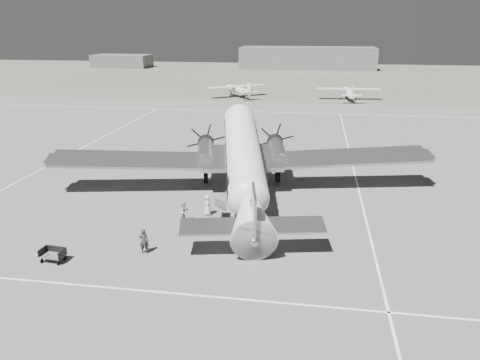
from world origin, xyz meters
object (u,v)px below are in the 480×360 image
Objects in this scene: ramp_agent at (184,212)px; light_plane_right at (348,94)px; light_plane_left at (238,91)px; ground_crew at (144,241)px; baggage_cart_far at (53,255)px; shed_secondary at (122,61)px; baggage_cart_near at (192,226)px; hangar_main at (307,58)px; dc3_airliner at (244,162)px; passenger at (207,205)px.

light_plane_right is at bearing 18.21° from ramp_agent.
ground_crew is (4.80, -64.91, -0.43)m from light_plane_left.
light_plane_right is 61.46m from ramp_agent.
light_plane_left is 8.22× the size of baggage_cart_far.
ramp_agent is (54.19, -119.85, -1.24)m from shed_secondary.
ground_crew is at bearing -116.62° from baggage_cart_near.
hangar_main is 132.33m from baggage_cart_far.
shed_secondary is 91.63m from light_plane_right.
ramp_agent is at bearing -107.99° from light_plane_right.
ground_crew is at bearing -66.99° from shed_secondary.
baggage_cart_near is (55.18, -121.43, -1.59)m from shed_secondary.
dc3_airliner reaches higher than light_plane_left.
light_plane_right is at bearing -82.09° from hangar_main.
passenger is (7.29, -58.41, -0.45)m from light_plane_left.
passenger reaches higher than baggage_cart_near.
light_plane_left reaches higher than baggage_cart_near.
shed_secondary is 128.12m from dc3_airliner.
passenger is (55.52, -118.36, -1.20)m from shed_secondary.
hangar_main is 130.07m from ground_crew.
shed_secondary is 133.39m from baggage_cart_near.
dc3_airliner is at bearing -45.77° from passenger.
ground_crew is 1.01× the size of passenger.
dc3_airliner is 5.02m from passenger.
passenger is at bearing -118.40° from ground_crew.
dc3_airliner is at bearing -63.26° from shed_secondary.
ground_crew is 5.15m from ramp_agent.
hangar_main is 2.33× the size of shed_secondary.
baggage_cart_far is (-7.11, -5.33, 0.00)m from baggage_cart_near.
light_plane_right is at bearing -111.41° from ground_crew.
ground_crew is 6.96m from passenger.
light_plane_right is at bearing 77.43° from baggage_cart_far.
ground_crew is (53.04, -124.86, -1.19)m from shed_secondary.
ground_crew is at bearing -107.91° from light_plane_right.
light_plane_left reaches higher than ground_crew.
passenger is (2.48, 6.50, -0.01)m from ground_crew.
shed_secondary is 135.66m from ground_crew.
light_plane_right is 66.60m from ground_crew.
hangar_main reaches higher than baggage_cart_far.
hangar_main reaches higher than light_plane_left.
baggage_cart_far is 0.95× the size of ramp_agent.
light_plane_right is 8.13× the size of baggage_cart_near.
passenger is at bearing -9.50° from ramp_agent.
light_plane_right is at bearing 66.35° from dc3_airliner.
dc3_airliner reaches higher than ground_crew.
shed_secondary is 11.30× the size of passenger.
ground_crew is at bearing 141.58° from passenger.
shed_secondary is (-60.00, -5.00, -1.30)m from hangar_main.
shed_secondary is at bearing 92.72° from light_plane_left.
baggage_cart_near is 0.91× the size of passenger.
shed_secondary reaches higher than ground_crew.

